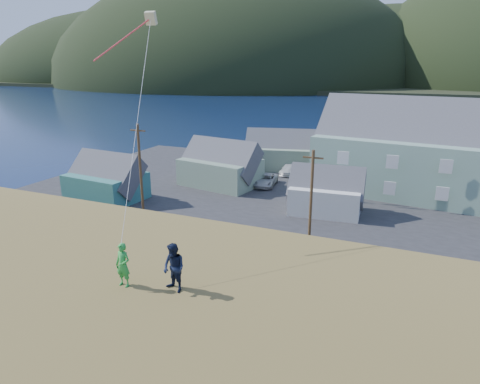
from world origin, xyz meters
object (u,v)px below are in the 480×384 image
at_px(shed_teal, 106,179).
at_px(shed_palegreen_far, 282,151).
at_px(kite_flyer_navy, 174,268).
at_px(shed_palegreen_near, 220,165).
at_px(shed_white, 326,192).
at_px(kite_flyer_green, 123,265).
at_px(wharf, 327,151).

relative_size(shed_teal, shed_palegreen_far, 0.76).
bearing_deg(kite_flyer_navy, shed_teal, 152.64).
distance_m(shed_palegreen_near, shed_white, 14.95).
height_order(shed_teal, shed_white, shed_teal).
height_order(shed_white, shed_palegreen_far, shed_palegreen_far).
bearing_deg(kite_flyer_green, kite_flyer_navy, 15.44).
height_order(shed_teal, shed_palegreen_near, shed_palegreen_near).
height_order(wharf, shed_teal, shed_teal).
distance_m(wharf, kite_flyer_navy, 60.03).
bearing_deg(wharf, shed_teal, -116.55).
bearing_deg(shed_teal, shed_palegreen_far, 63.13).
relative_size(kite_flyer_green, kite_flyer_navy, 0.92).
relative_size(wharf, shed_white, 3.36).
distance_m(shed_palegreen_far, kite_flyer_navy, 47.81).
relative_size(shed_white, kite_flyer_navy, 4.52).
xyz_separation_m(wharf, shed_white, (6.03, -29.12, 1.82)).
bearing_deg(shed_palegreen_far, shed_teal, -134.93).
height_order(shed_palegreen_near, shed_white, shed_palegreen_near).
xyz_separation_m(wharf, shed_palegreen_near, (-8.10, -24.26, 2.17)).
bearing_deg(shed_palegreen_far, kite_flyer_green, -92.00).
height_order(wharf, kite_flyer_navy, kite_flyer_navy).
relative_size(shed_palegreen_near, shed_white, 1.35).
bearing_deg(shed_palegreen_near, shed_palegreen_far, 79.69).
xyz_separation_m(shed_teal, shed_white, (23.22, 5.26, -0.15)).
relative_size(wharf, shed_teal, 3.00).
xyz_separation_m(shed_teal, shed_palegreen_near, (9.08, 10.13, 0.20)).
bearing_deg(shed_teal, kite_flyer_navy, -40.56).
distance_m(shed_palegreen_near, shed_palegreen_far, 12.13).
bearing_deg(shed_palegreen_near, shed_teal, -121.65).
xyz_separation_m(shed_teal, kite_flyer_navy, (24.29, -24.73, 5.64)).
bearing_deg(kite_flyer_navy, kite_flyer_green, -149.31).
xyz_separation_m(wharf, shed_teal, (-17.18, -34.38, 1.97)).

